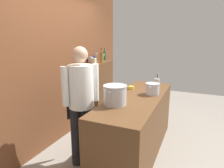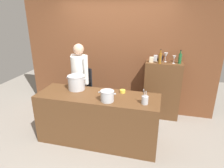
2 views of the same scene
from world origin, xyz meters
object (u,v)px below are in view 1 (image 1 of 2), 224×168
object	(u,v)px
wine_bottle_amber	(101,57)
spice_tin_navy	(93,59)
stockpot_large	(115,95)
stockpot_small	(152,89)
wine_glass_short	(104,56)
wine_bottle_green	(105,56)
spice_tin_cream	(94,61)
chef	(81,98)
utensil_crock	(157,82)
wine_glass_tall	(96,55)
butter_jar	(131,88)
spice_tin_silver	(90,60)

from	to	relation	value
wine_bottle_amber	spice_tin_navy	distance (m)	0.20
stockpot_large	wine_bottle_amber	bearing A→B (deg)	32.66
stockpot_small	wine_glass_short	distance (m)	1.73
stockpot_small	wine_bottle_green	xyz separation A→B (m)	(1.13, 1.37, 0.37)
wine_bottle_amber	spice_tin_cream	world-z (taller)	wine_bottle_amber
spice_tin_navy	spice_tin_cream	bearing A→B (deg)	-148.30
stockpot_large	wine_bottle_amber	distance (m)	1.73
chef	wine_bottle_amber	bearing A→B (deg)	-129.32
utensil_crock	wine_bottle_amber	world-z (taller)	wine_bottle_amber
utensil_crock	wine_glass_tall	xyz separation A→B (m)	(0.26, 1.40, 0.42)
stockpot_large	stockpot_small	xyz separation A→B (m)	(0.68, -0.35, -0.04)
wine_bottle_amber	utensil_crock	bearing A→B (deg)	-97.35
wine_glass_short	spice_tin_cream	world-z (taller)	wine_glass_short
stockpot_large	butter_jar	size ratio (longest dim) A/B	3.86
wine_glass_short	spice_tin_navy	bearing A→B (deg)	156.77
utensil_crock	wine_bottle_green	distance (m)	1.48
utensil_crock	spice_tin_navy	distance (m)	1.46
stockpot_small	wine_glass_short	size ratio (longest dim) A/B	1.75
spice_tin_navy	wine_glass_short	bearing A→B (deg)	-23.23
chef	stockpot_large	distance (m)	0.47
chef	wine_glass_tall	distance (m)	1.83
butter_jar	wine_glass_tall	world-z (taller)	wine_glass_tall
stockpot_small	spice_tin_cream	size ratio (longest dim) A/B	2.68
wine_bottle_amber	spice_tin_silver	size ratio (longest dim) A/B	2.39
utensil_crock	spice_tin_cream	distance (m)	1.34
spice_tin_silver	spice_tin_cream	size ratio (longest dim) A/B	1.15
stockpot_small	wine_bottle_amber	bearing A→B (deg)	59.35
wine_glass_short	utensil_crock	bearing A→B (deg)	-108.34
wine_bottle_green	wine_glass_tall	world-z (taller)	wine_bottle_green
stockpot_small	wine_bottle_amber	world-z (taller)	wine_bottle_amber
utensil_crock	wine_glass_tall	bearing A→B (deg)	79.33
stockpot_large	chef	bearing A→B (deg)	104.78
butter_jar	spice_tin_navy	size ratio (longest dim) A/B	0.77
spice_tin_cream	wine_bottle_green	bearing A→B (deg)	2.75
chef	wine_bottle_amber	distance (m)	1.67
wine_bottle_green	spice_tin_navy	size ratio (longest dim) A/B	2.18
wine_bottle_amber	spice_tin_cream	size ratio (longest dim) A/B	2.75
stockpot_large	wine_bottle_green	xyz separation A→B (m)	(1.82, 1.03, 0.32)
utensil_crock	spice_tin_silver	size ratio (longest dim) A/B	2.01
chef	butter_jar	size ratio (longest dim) A/B	17.10
spice_tin_navy	wine_bottle_amber	bearing A→B (deg)	-90.99
chef	stockpot_small	distance (m)	1.13
wine_glass_tall	wine_glass_short	world-z (taller)	wine_glass_tall
spice_tin_navy	wine_bottle_green	bearing A→B (deg)	-12.07
chef	stockpot_large	size ratio (longest dim) A/B	4.43
utensil_crock	spice_tin_navy	size ratio (longest dim) A/B	1.97
wine_glass_tall	chef	bearing A→B (deg)	-158.56
wine_bottle_green	chef	bearing A→B (deg)	-163.30
stockpot_large	spice_tin_silver	bearing A→B (deg)	40.19
spice_tin_navy	chef	bearing A→B (deg)	-156.87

